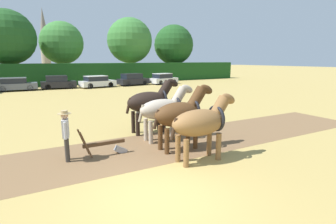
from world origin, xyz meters
The scene contains 20 objects.
ground_plane centered at (0.00, 0.00, 0.00)m, with size 240.00×240.00×0.00m, color #A88E4C.
plowed_furrow_strip centered at (-2.08, 3.56, 0.00)m, with size 29.49×3.57×0.01m, color brown.
hedgerow centered at (0.00, 31.95, 1.43)m, with size 62.04×1.78×2.85m, color #194719.
tree_center centered at (-3.51, 34.41, 6.11)m, with size 6.86×6.86×9.55m.
tree_center_right centered at (3.26, 36.92, 5.73)m, with size 6.18×6.18×8.83m.
tree_right centered at (13.27, 35.31, 6.30)m, with size 7.12×7.12×9.86m.
tree_far_right centered at (21.57, 35.50, 5.88)m, with size 6.86×6.86×9.32m.
church_spire centered at (3.71, 68.16, 8.25)m, with size 2.43×2.43×15.77m.
draft_horse_lead_left centered at (2.43, 1.51, 1.32)m, with size 2.65×0.96×2.30m.
draft_horse_lead_right centered at (2.46, 2.84, 1.37)m, with size 2.67×0.99×2.49m.
draft_horse_trail_left centered at (2.47, 4.17, 1.33)m, with size 2.65×0.91×2.38m.
draft_horse_trail_right centered at (2.49, 5.50, 1.45)m, with size 2.74×1.02×2.54m.
plow centered at (-0.16, 3.54, 0.32)m, with size 1.70×0.47×1.13m.
farmer_at_plow centered at (-1.52, 3.67, 1.02)m, with size 0.43×0.66×1.73m.
farmer_beside_team centered at (2.73, 7.55, 0.91)m, with size 0.51×0.44×1.59m.
parked_car_left centered at (-3.09, 27.58, 0.69)m, with size 4.11×1.89×1.43m.
parked_car_center_left centered at (1.22, 27.63, 0.73)m, with size 3.93×2.06×1.52m.
parked_car_center centered at (5.54, 26.75, 0.69)m, with size 4.36×2.41×1.42m.
parked_car_center_right centered at (10.36, 27.22, 0.74)m, with size 4.32×2.43×1.55m.
parked_car_right centered at (14.73, 26.82, 0.70)m, with size 4.23×2.54×1.47m.
Camera 1 is at (-2.70, -5.27, 3.36)m, focal length 28.00 mm.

